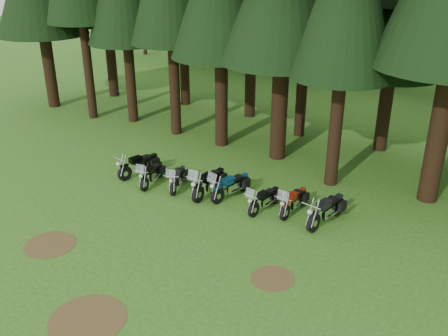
{
  "coord_description": "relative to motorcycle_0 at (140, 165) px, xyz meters",
  "views": [
    {
      "loc": [
        10.22,
        -11.23,
        9.63
      ],
      "look_at": [
        -0.22,
        5.0,
        1.0
      ],
      "focal_mm": 40.0,
      "sensor_mm": 36.0,
      "label": 1
    }
  ],
  "objects": [
    {
      "name": "ground",
      "position": [
        4.24,
        -4.15,
        -0.48
      ],
      "size": [
        120.0,
        120.0,
        0.0
      ],
      "primitive_type": "plane",
      "color": "#2B6018",
      "rests_on": "ground"
    },
    {
      "name": "motorcycle_3",
      "position": [
        3.76,
        0.11,
        0.04
      ],
      "size": [
        0.47,
        2.48,
        1.56
      ],
      "rotation": [
        0.0,
        0.0,
        0.03
      ],
      "color": "black",
      "rests_on": "ground"
    },
    {
      "name": "motorcycle_5",
      "position": [
        6.36,
        0.16,
        -0.04
      ],
      "size": [
        0.51,
        2.08,
        1.3
      ],
      "rotation": [
        0.0,
        0.0,
        -0.12
      ],
      "color": "black",
      "rests_on": "ground"
    },
    {
      "name": "motorcycle_2",
      "position": [
        2.28,
        -0.12,
        -0.05
      ],
      "size": [
        0.98,
        2.0,
        1.29
      ],
      "rotation": [
        0.0,
        0.0,
        0.37
      ],
      "color": "black",
      "rests_on": "ground"
    },
    {
      "name": "dirt_patch_2",
      "position": [
        5.24,
        -8.15,
        -0.48
      ],
      "size": [
        2.2,
        2.2,
        0.01
      ],
      "primitive_type": "cylinder",
      "color": "#4C3D1E",
      "rests_on": "ground"
    },
    {
      "name": "motorcycle_4",
      "position": [
        4.66,
        0.38,
        0.01
      ],
      "size": [
        0.74,
        2.33,
        1.47
      ],
      "rotation": [
        0.0,
        0.0,
        -0.2
      ],
      "color": "black",
      "rests_on": "ground"
    },
    {
      "name": "decid_4",
      "position": [
        5.82,
        22.17,
        3.89
      ],
      "size": [
        5.93,
        5.76,
        7.41
      ],
      "color": "black",
      "rests_on": "ground"
    },
    {
      "name": "decid_3",
      "position": [
        -0.47,
        20.98,
        4.03
      ],
      "size": [
        6.12,
        5.95,
        7.65
      ],
      "color": "black",
      "rests_on": "ground"
    },
    {
      "name": "dirt_patch_1",
      "position": [
        8.74,
        -3.65,
        -0.48
      ],
      "size": [
        1.4,
        1.4,
        0.01
      ],
      "primitive_type": "cylinder",
      "color": "#4C3D1E",
      "rests_on": "ground"
    },
    {
      "name": "motorcycle_1",
      "position": [
        1.08,
        -0.43,
        -0.03
      ],
      "size": [
        0.78,
        2.12,
        1.34
      ],
      "rotation": [
        0.0,
        0.0,
        0.25
      ],
      "color": "black",
      "rests_on": "ground"
    },
    {
      "name": "dirt_patch_0",
      "position": [
        1.24,
        -6.15,
        -0.48
      ],
      "size": [
        1.8,
        1.8,
        0.01
      ],
      "primitive_type": "cylinder",
      "color": "#4C3D1E",
      "rests_on": "ground"
    },
    {
      "name": "motorcycle_6",
      "position": [
        7.42,
        0.62,
        -0.02
      ],
      "size": [
        0.41,
        2.16,
        1.36
      ],
      "rotation": [
        0.0,
        0.0,
        -0.01
      ],
      "color": "black",
      "rests_on": "ground"
    },
    {
      "name": "motorcycle_7",
      "position": [
        8.81,
        0.53,
        0.03
      ],
      "size": [
        0.54,
        2.45,
        1.0
      ],
      "rotation": [
        0.0,
        0.0,
        -0.16
      ],
      "color": "black",
      "rests_on": "ground"
    },
    {
      "name": "decid_2",
      "position": [
        -6.19,
        20.63,
        4.47
      ],
      "size": [
        6.72,
        6.53,
        8.4
      ],
      "color": "black",
      "rests_on": "ground"
    },
    {
      "name": "motorcycle_0",
      "position": [
        0.0,
        0.0,
        0.0
      ],
      "size": [
        0.62,
        2.29,
        0.94
      ],
      "rotation": [
        0.0,
        0.0,
        -0.21
      ],
      "color": "black",
      "rests_on": "ground"
    }
  ]
}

